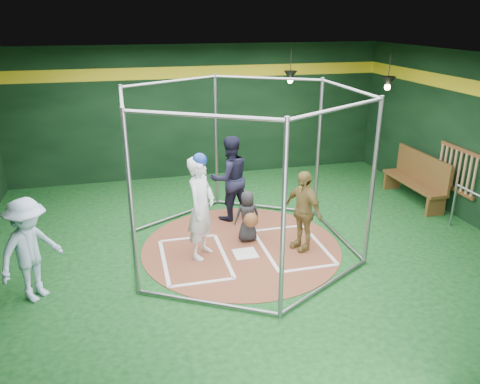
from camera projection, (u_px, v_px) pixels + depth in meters
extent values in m
cube|color=#0D3A13|center=(241.00, 248.00, 9.00)|extent=(10.00, 9.00, 0.02)
cube|color=black|center=(241.00, 59.00, 7.75)|extent=(10.00, 9.00, 0.02)
cube|color=black|center=(199.00, 112.00, 12.45)|extent=(10.00, 0.10, 3.50)
cube|color=black|center=(363.00, 298.00, 4.30)|extent=(10.00, 0.10, 3.50)
cube|color=black|center=(479.00, 142.00, 9.53)|extent=(0.10, 9.00, 3.50)
cube|color=gold|center=(198.00, 72.00, 12.05)|extent=(10.00, 0.01, 0.30)
cylinder|color=brown|center=(241.00, 247.00, 9.00)|extent=(3.80, 3.80, 0.01)
cube|color=white|center=(245.00, 253.00, 8.72)|extent=(0.43, 0.43, 0.01)
cube|color=white|center=(188.00, 238.00, 9.32)|extent=(1.10, 0.07, 0.01)
cube|color=white|center=(202.00, 283.00, 7.78)|extent=(1.10, 0.07, 0.01)
cube|color=white|center=(164.00, 262.00, 8.42)|extent=(0.07, 1.70, 0.01)
cube|color=white|center=(224.00, 255.00, 8.68)|extent=(0.07, 1.70, 0.01)
cube|color=white|center=(278.00, 228.00, 9.76)|extent=(1.10, 0.07, 0.01)
cube|color=white|center=(309.00, 268.00, 8.22)|extent=(1.10, 0.07, 0.01)
cube|color=white|center=(265.00, 250.00, 8.86)|extent=(0.07, 1.70, 0.01)
cube|color=white|center=(319.00, 243.00, 9.11)|extent=(0.07, 1.70, 0.01)
cylinder|color=gray|center=(318.00, 149.00, 9.97)|extent=(0.07, 0.07, 3.00)
cylinder|color=gray|center=(216.00, 142.00, 10.55)|extent=(0.07, 0.07, 3.00)
cylinder|color=gray|center=(127.00, 163.00, 9.05)|extent=(0.07, 0.07, 3.00)
cylinder|color=gray|center=(131.00, 208.00, 6.97)|extent=(0.07, 0.07, 3.00)
cylinder|color=gray|center=(283.00, 225.00, 6.38)|extent=(0.07, 0.07, 3.00)
cylinder|color=gray|center=(373.00, 185.00, 7.88)|extent=(0.07, 0.07, 3.00)
cylinder|color=gray|center=(267.00, 78.00, 9.74)|extent=(2.02, 1.20, 0.06)
cylinder|color=gray|center=(264.00, 206.00, 10.77)|extent=(2.02, 1.20, 0.06)
cylinder|color=gray|center=(171.00, 81.00, 9.28)|extent=(2.02, 1.20, 0.06)
cylinder|color=gray|center=(178.00, 215.00, 10.32)|extent=(2.02, 1.20, 0.06)
cylinder|color=gray|center=(121.00, 97.00, 7.49)|extent=(0.06, 2.30, 0.06)
cylinder|color=gray|center=(136.00, 257.00, 8.52)|extent=(0.06, 2.30, 0.06)
cylinder|color=gray|center=(201.00, 115.00, 6.16)|extent=(2.02, 1.20, 0.06)
cylinder|color=gray|center=(206.00, 302.00, 7.19)|extent=(2.02, 1.20, 0.06)
cylinder|color=gray|center=(340.00, 108.00, 6.62)|extent=(2.02, 1.20, 0.06)
cylinder|color=gray|center=(326.00, 285.00, 7.65)|extent=(2.02, 1.20, 0.06)
cylinder|color=gray|center=(349.00, 88.00, 8.41)|extent=(0.06, 2.30, 0.06)
cylinder|color=gray|center=(337.00, 234.00, 9.44)|extent=(0.06, 2.30, 0.06)
cube|color=brown|center=(461.00, 149.00, 9.96)|extent=(0.05, 1.25, 0.08)
cube|color=brown|center=(454.00, 189.00, 10.28)|extent=(0.05, 1.25, 0.08)
cylinder|color=tan|center=(474.00, 178.00, 9.62)|extent=(0.06, 0.06, 0.85)
cylinder|color=tan|center=(469.00, 175.00, 9.76)|extent=(0.06, 0.06, 0.85)
cylinder|color=tan|center=(464.00, 173.00, 9.91)|extent=(0.06, 0.06, 0.85)
cylinder|color=tan|center=(459.00, 171.00, 10.05)|extent=(0.06, 0.06, 0.85)
cylinder|color=tan|center=(454.00, 168.00, 10.19)|extent=(0.06, 0.06, 0.85)
cylinder|color=tan|center=(449.00, 166.00, 10.33)|extent=(0.06, 0.06, 0.85)
cylinder|color=tan|center=(445.00, 164.00, 10.48)|extent=(0.06, 0.06, 0.85)
cylinder|color=tan|center=(440.00, 162.00, 10.62)|extent=(0.06, 0.06, 0.85)
cone|color=black|center=(290.00, 76.00, 11.79)|extent=(0.34, 0.34, 0.22)
sphere|color=#FFD899|center=(290.00, 81.00, 11.83)|extent=(0.14, 0.14, 0.14)
cylinder|color=black|center=(291.00, 61.00, 11.66)|extent=(0.02, 0.02, 0.70)
cone|color=black|center=(388.00, 81.00, 10.75)|extent=(0.34, 0.34, 0.22)
sphere|color=#FFD899|center=(387.00, 87.00, 10.80)|extent=(0.14, 0.14, 0.14)
cylinder|color=black|center=(390.00, 66.00, 10.63)|extent=(0.02, 0.02, 0.70)
imported|color=white|center=(201.00, 208.00, 8.35)|extent=(0.77, 0.83, 1.90)
sphere|color=navy|center=(200.00, 160.00, 8.03)|extent=(0.26, 0.26, 0.26)
imported|color=#AD934A|center=(303.00, 211.00, 8.68)|extent=(0.70, 0.98, 1.54)
imported|color=black|center=(247.00, 216.00, 9.09)|extent=(0.51, 0.35, 1.03)
sphere|color=brown|center=(251.00, 220.00, 8.85)|extent=(0.28, 0.28, 0.28)
imported|color=black|center=(230.00, 178.00, 9.95)|extent=(1.02, 0.87, 1.84)
imported|color=#AEC8E6|center=(30.00, 250.00, 7.11)|extent=(1.19, 1.22, 1.68)
cube|color=brown|center=(414.00, 183.00, 11.06)|extent=(0.47, 1.99, 0.07)
cube|color=brown|center=(423.00, 167.00, 10.97)|extent=(0.07, 1.99, 0.66)
cube|color=brown|center=(435.00, 206.00, 10.35)|extent=(0.44, 0.09, 0.44)
cube|color=brown|center=(392.00, 180.00, 11.95)|extent=(0.44, 0.09, 0.44)
cylinder|color=gray|center=(454.00, 205.00, 9.76)|extent=(0.05, 0.05, 0.94)
cylinder|color=gray|center=(475.00, 194.00, 9.13)|extent=(0.05, 1.04, 0.05)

